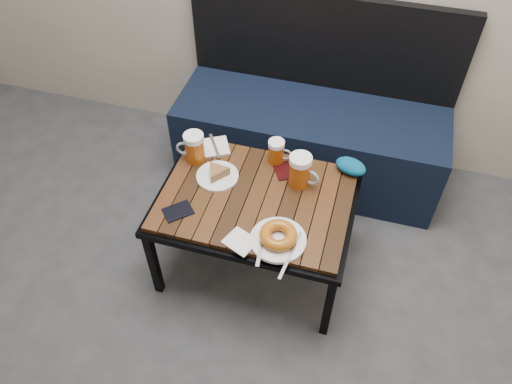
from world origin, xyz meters
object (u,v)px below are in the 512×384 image
(beer_mug_left, at_px, (194,147))
(beer_mug_right, at_px, (300,171))
(plate_bagel, at_px, (278,237))
(knit_pouch, at_px, (351,166))
(passport_burgundy, at_px, (284,171))
(cafe_table, at_px, (256,203))
(passport_navy, at_px, (178,211))
(beer_mug_centre, at_px, (277,152))
(bench, at_px, (310,133))
(plate_pie, at_px, (217,174))

(beer_mug_left, xyz_separation_m, beer_mug_right, (0.49, -0.02, 0.00))
(plate_bagel, height_order, knit_pouch, same)
(beer_mug_right, distance_m, passport_burgundy, 0.12)
(cafe_table, relative_size, passport_navy, 7.24)
(plate_bagel, bearing_deg, beer_mug_centre, 105.17)
(cafe_table, bearing_deg, bench, 81.43)
(bench, bearing_deg, beer_mug_right, -84.56)
(plate_bagel, xyz_separation_m, passport_burgundy, (-0.07, 0.38, -0.02))
(beer_mug_right, bearing_deg, cafe_table, -126.68)
(beer_mug_left, xyz_separation_m, plate_bagel, (0.48, -0.35, -0.05))
(beer_mug_right, relative_size, knit_pouch, 1.10)
(beer_mug_centre, relative_size, beer_mug_right, 0.76)
(passport_navy, height_order, passport_burgundy, same)
(passport_burgundy, bearing_deg, plate_pie, 173.28)
(beer_mug_centre, height_order, beer_mug_right, beer_mug_right)
(plate_bagel, xyz_separation_m, knit_pouch, (0.21, 0.46, 0.01))
(beer_mug_right, bearing_deg, plate_bagel, -76.88)
(beer_mug_centre, bearing_deg, passport_navy, -134.58)
(bench, xyz_separation_m, beer_mug_left, (-0.43, -0.56, 0.27))
(cafe_table, relative_size, beer_mug_left, 5.80)
(bench, xyz_separation_m, knit_pouch, (0.25, -0.44, 0.23))
(passport_burgundy, bearing_deg, beer_mug_left, 155.26)
(beer_mug_centre, relative_size, knit_pouch, 0.83)
(passport_navy, height_order, knit_pouch, knit_pouch)
(cafe_table, bearing_deg, beer_mug_left, 156.37)
(beer_mug_left, relative_size, beer_mug_centre, 1.24)
(bench, height_order, cafe_table, bench)
(beer_mug_left, distance_m, plate_pie, 0.16)
(plate_pie, height_order, passport_navy, plate_pie)
(beer_mug_right, relative_size, passport_burgundy, 1.39)
(passport_burgundy, xyz_separation_m, knit_pouch, (0.28, 0.08, 0.03))
(passport_navy, relative_size, knit_pouch, 0.83)
(plate_pie, bearing_deg, beer_mug_centre, 37.08)
(plate_pie, relative_size, passport_navy, 1.60)
(bench, height_order, passport_burgundy, bench)
(beer_mug_centre, height_order, plate_pie, beer_mug_centre)
(knit_pouch, bearing_deg, cafe_table, -144.16)
(beer_mug_right, relative_size, passport_navy, 1.33)
(plate_pie, relative_size, plate_bagel, 0.64)
(beer_mug_left, relative_size, beer_mug_right, 0.94)
(bench, relative_size, cafe_table, 1.67)
(beer_mug_left, height_order, knit_pouch, beer_mug_left)
(beer_mug_centre, bearing_deg, beer_mug_right, -45.83)
(bench, distance_m, plate_bagel, 0.93)
(beer_mug_centre, relative_size, passport_burgundy, 1.06)
(beer_mug_left, relative_size, plate_bagel, 0.50)
(beer_mug_centre, height_order, knit_pouch, beer_mug_centre)
(cafe_table, height_order, passport_navy, passport_navy)
(plate_bagel, bearing_deg, passport_navy, 175.54)
(beer_mug_centre, distance_m, beer_mug_right, 0.17)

